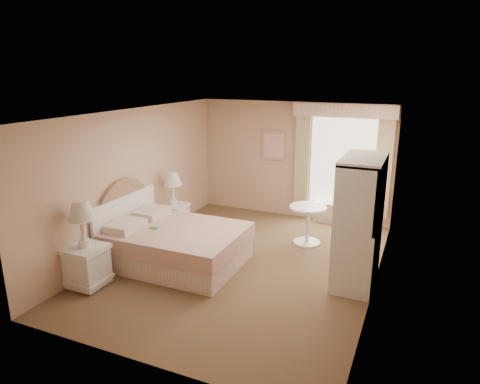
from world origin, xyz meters
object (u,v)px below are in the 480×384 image
at_px(round_table, 308,219).
at_px(cafe_chair, 350,219).
at_px(nightstand_far, 174,210).
at_px(armoire, 359,232).
at_px(bed, 172,243).
at_px(nightstand_near, 86,255).

xyz_separation_m(round_table, cafe_chair, (0.74, 0.13, 0.05)).
height_order(nightstand_far, armoire, armoire).
xyz_separation_m(bed, armoire, (2.93, 0.56, 0.45)).
xyz_separation_m(bed, nightstand_far, (-0.72, 1.21, 0.11)).
bearing_deg(round_table, nightstand_far, -168.73).
bearing_deg(nightstand_near, round_table, 48.68).
height_order(nightstand_far, cafe_chair, nightstand_far).
height_order(bed, nightstand_far, bed).
distance_m(bed, cafe_chair, 3.19).
bearing_deg(armoire, nightstand_near, -154.17).
height_order(round_table, cafe_chair, cafe_chair).
bearing_deg(nightstand_far, nightstand_near, -90.00).
height_order(bed, round_table, bed).
relative_size(bed, armoire, 1.09).
bearing_deg(armoire, bed, -169.18).
bearing_deg(nightstand_far, cafe_chair, 10.97).
relative_size(nightstand_near, cafe_chair, 1.42).
distance_m(nightstand_near, nightstand_far, 2.42).
relative_size(bed, nightstand_near, 1.62).
bearing_deg(cafe_chair, round_table, -174.46).
xyz_separation_m(nightstand_near, armoire, (3.65, 1.77, 0.31)).
relative_size(bed, round_table, 2.95).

